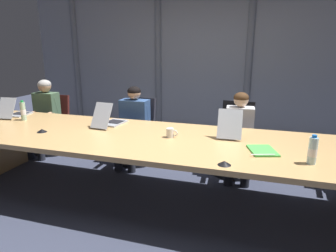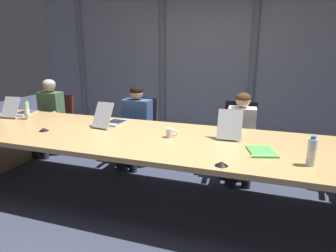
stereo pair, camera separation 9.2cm
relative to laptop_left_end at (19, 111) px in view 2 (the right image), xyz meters
name	(u,v)px [view 2 (the right image)]	position (x,y,z in m)	size (l,w,h in m)	color
ground_plane	(159,201)	(2.19, -0.35, -0.80)	(13.73, 13.73, 0.00)	#383D51
conference_table	(158,149)	(2.19, -0.35, -0.18)	(5.13, 1.31, 0.75)	tan
curtain_backdrop	(209,52)	(2.19, 2.22, 0.77)	(6.86, 0.17, 3.14)	gray
laptop_left_end	(19,111)	(0.00, 0.00, 0.00)	(0.28, 0.47, 0.27)	#A8ADB7
laptop_left_mid	(111,120)	(1.47, -0.04, 0.00)	(0.27, 0.51, 0.29)	#A8ADB7
laptop_center	(230,130)	(2.90, -0.02, 0.00)	(0.27, 0.49, 0.30)	#A8ADB7
office_chair_left_end	(57,130)	(-0.02, 0.74, -0.47)	(0.60, 0.60, 0.90)	#511E19
office_chair_left_mid	(139,138)	(1.47, 0.74, -0.46)	(0.60, 0.60, 0.93)	#2D2D38
office_chair_center	(237,148)	(2.91, 0.75, -0.45)	(0.60, 0.60, 0.95)	black
person_left_end	(48,112)	(-0.03, 0.59, -0.14)	(0.37, 0.55, 1.17)	#4C6B4C
person_left_mid	(135,121)	(1.48, 0.59, -0.16)	(0.41, 0.55, 1.13)	#335184
person_center	(241,132)	(2.97, 0.58, -0.17)	(0.39, 0.56, 1.11)	silver
water_bottle_primary	(312,152)	(3.61, -0.66, 0.06)	(0.07, 0.07, 0.25)	silver
water_bottle_secondary	(27,110)	(0.27, -0.14, 0.06)	(0.07, 0.07, 0.26)	#ADD1B2
coffee_mug_near	(170,133)	(2.31, -0.31, 0.00)	(0.13, 0.08, 0.10)	white
conference_mic_middle	(44,129)	(0.88, -0.54, -0.04)	(0.11, 0.11, 0.04)	black
conference_mic_right_side	(221,164)	(2.94, -0.90, -0.04)	(0.11, 0.11, 0.04)	black
spiral_notepad	(262,152)	(3.24, -0.48, -0.05)	(0.30, 0.36, 0.03)	#4CB74C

